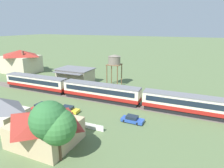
% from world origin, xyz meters
% --- Properties ---
extents(ground_plane, '(600.00, 600.00, 0.00)m').
position_xyz_m(ground_plane, '(0.00, 0.00, 0.00)').
color(ground_plane, '#566B42').
extents(passenger_train, '(58.58, 3.03, 3.94)m').
position_xyz_m(passenger_train, '(-8.08, -0.03, 2.19)').
color(passenger_train, '#AD1E19').
rests_on(passenger_train, ground_plane).
extents(railway_track, '(135.68, 3.60, 0.04)m').
position_xyz_m(railway_track, '(-8.21, -0.03, 0.01)').
color(railway_track, '#665B51').
rests_on(railway_track, ground_plane).
extents(station_building, '(10.71, 8.47, 4.50)m').
position_xyz_m(station_building, '(-22.21, 10.19, 2.28)').
color(station_building, '#BCB293').
rests_on(station_building, ground_plane).
extents(station_house_red_roof, '(13.02, 10.29, 8.39)m').
position_xyz_m(station_house_red_roof, '(-48.89, 14.35, 4.32)').
color(station_house_red_roof, beige).
rests_on(station_house_red_roof, ground_plane).
extents(water_tower, '(3.78, 3.78, 9.08)m').
position_xyz_m(water_tower, '(-10.34, 12.59, 7.37)').
color(water_tower, brown).
rests_on(water_tower, ground_plane).
extents(cottage_red_roof, '(9.74, 8.41, 4.99)m').
position_xyz_m(cottage_red_roof, '(-7.83, -19.28, 2.58)').
color(cottage_red_roof, tan).
rests_on(cottage_red_roof, ground_plane).
extents(picket_fence_front, '(34.69, 0.06, 1.05)m').
position_xyz_m(picket_fence_front, '(-18.66, -13.04, 0.53)').
color(picket_fence_front, white).
rests_on(picket_fence_front, ground_plane).
extents(parked_car_yellow, '(4.59, 1.88, 1.27)m').
position_xyz_m(parked_car_yellow, '(-11.36, -8.83, 0.60)').
color(parked_car_yellow, yellow).
rests_on(parked_car_yellow, ground_plane).
extents(parked_car_red, '(2.32, 4.71, 1.13)m').
position_xyz_m(parked_car_red, '(-17.79, -9.49, 0.55)').
color(parked_car_red, red).
rests_on(parked_car_red, ground_plane).
extents(parked_car_blue, '(4.11, 1.86, 1.24)m').
position_xyz_m(parked_car_blue, '(1.97, -7.82, 0.59)').
color(parked_car_blue, '#284CA8').
rests_on(parked_car_blue, ground_plane).
extents(yard_tree_0, '(4.64, 4.64, 7.21)m').
position_xyz_m(yard_tree_0, '(-3.22, -21.81, 4.88)').
color(yard_tree_0, brown).
rests_on(yard_tree_0, ground_plane).
extents(yard_tree_1, '(4.88, 4.88, 8.13)m').
position_xyz_m(yard_tree_1, '(-4.30, -22.07, 5.67)').
color(yard_tree_1, brown).
rests_on(yard_tree_1, ground_plane).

